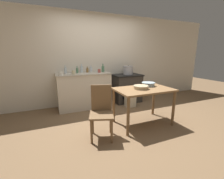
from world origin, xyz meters
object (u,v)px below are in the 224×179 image
Objects in this scene: stock_pot at (128,70)px; bottle_center at (91,69)px; bottle_far_left at (103,69)px; chair at (101,110)px; work_table at (143,94)px; cup_mid_right at (99,71)px; mixing_bowl_large at (141,87)px; bottle_center_right at (87,70)px; bottle_center_left at (65,70)px; stove at (127,88)px; cup_right at (61,74)px; mixing_bowl_small at (148,84)px; bottle_left at (82,69)px; cup_far_right at (74,72)px; bottle_mid_left at (77,70)px; flour_sack at (130,101)px.

stock_pot is 1.68× the size of bottle_center.
chair is at bearing -110.87° from bottle_far_left.
cup_mid_right reaches higher than work_table.
mixing_bowl_large is 1.90× the size of bottle_center_right.
cup_mid_right is at bearing -9.23° from bottle_center_left.
bottle_center_left is 0.72m from bottle_center.
stove is at bearing -5.23° from bottle_center_right.
bottle_center_right is at bearing 23.69° from cup_right.
bottle_left is (-1.13, 1.49, 0.23)m from mixing_bowl_small.
bottle_left reaches higher than bottle_center_left.
bottle_center_right is at bearing 174.77° from stove.
bottle_far_left is at bearing 178.60° from stock_pot.
stock_pot reaches higher than cup_mid_right.
work_table is at bearing 26.96° from chair.
work_table is 12.36× the size of cup_mid_right.
cup_right is (-0.85, -0.42, -0.03)m from bottle_center.
cup_right reaches higher than mixing_bowl_large.
bottle_far_left is at bearing 14.45° from cup_far_right.
stock_pot is (0.04, 0.01, 0.54)m from stove.
bottle_mid_left is (-0.09, 1.67, 0.53)m from chair.
bottle_mid_left is at bearing -171.26° from bottle_center_right.
cup_right is (-1.01, -0.16, -0.01)m from cup_mid_right.
stock_pot is 1.65m from cup_far_right.
mixing_bowl_large is at bearing -48.84° from cup_far_right.
stove is at bearing 81.84° from mixing_bowl_small.
chair is 1.80m from bottle_center_right.
mixing_bowl_small is at bearing -99.93° from stock_pot.
bottle_mid_left is (-1.27, 1.38, 0.21)m from mixing_bowl_small.
bottle_center is (0.27, 0.04, -0.02)m from bottle_left.
stove is 0.54m from stock_pot.
bottle_center is at bearing 169.13° from stock_pot.
chair is (-1.37, -1.61, 0.07)m from stove.
bottle_center is (0.71, 0.13, -0.01)m from bottle_center_left.
cup_right is (-1.90, -0.21, 0.57)m from stove.
work_table is 5.46× the size of bottle_center_left.
flour_sack is 3.35× the size of cup_far_right.
work_table is at bearing -64.52° from bottle_center_right.
bottle_far_left is 1.29× the size of bottle_center.
bottle_center is (-0.29, 0.19, -0.02)m from bottle_far_left.
cup_right is (-1.71, 1.10, 0.18)m from mixing_bowl_small.
bottle_center_left is 0.33m from cup_right.
bottle_far_left is (-0.27, 1.49, 0.24)m from mixing_bowl_large.
stock_pot is at bearing -10.87° from bottle_center.
flour_sack is at bearing -29.51° from bottle_center_right.
work_table is 3.30× the size of flour_sack.
flour_sack is (1.24, 1.13, -0.31)m from chair.
bottle_center reaches higher than stove.
bottle_far_left is (0.62, 1.63, 0.55)m from chair.
mixing_bowl_small is (-0.05, -0.83, 0.63)m from flour_sack.
mixing_bowl_small reaches higher than work_table.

